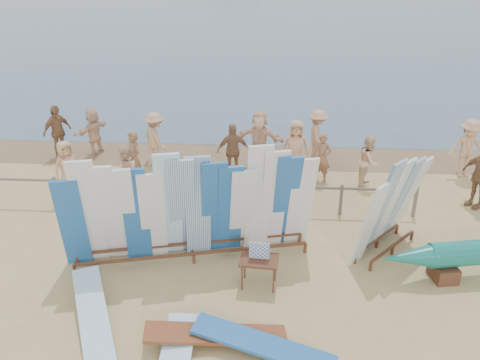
# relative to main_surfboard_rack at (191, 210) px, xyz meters

# --- Properties ---
(ground) EXTENTS (160.00, 160.00, 0.00)m
(ground) POSITION_rel_main_surfboard_rack_xyz_m (-0.24, -0.63, -1.30)
(ground) COLOR tan
(ground) RESTS_ON ground
(wet_sand_strip) EXTENTS (40.00, 2.60, 0.01)m
(wet_sand_strip) POSITION_rel_main_surfboard_rack_xyz_m (-0.24, 6.57, -1.30)
(wet_sand_strip) COLOR #806448
(wet_sand_strip) RESTS_ON ground
(fence) EXTENTS (12.08, 0.08, 0.90)m
(fence) POSITION_rel_main_surfboard_rack_xyz_m (-0.24, 2.37, -0.67)
(fence) COLOR #726456
(fence) RESTS_ON ground
(main_surfboard_rack) EXTENTS (5.80, 1.98, 2.90)m
(main_surfboard_rack) POSITION_rel_main_surfboard_rack_xyz_m (0.00, 0.00, 0.00)
(main_surfboard_rack) COLOR brown
(main_surfboard_rack) RESTS_ON ground
(side_surfboard_rack) EXTENTS (2.00, 2.13, 2.62)m
(side_surfboard_rack) POSITION_rel_main_surfboard_rack_xyz_m (4.63, 0.58, -0.12)
(side_surfboard_rack) COLOR brown
(side_surfboard_rack) RESTS_ON ground
(vendor_table) EXTENTS (0.88, 0.65, 1.10)m
(vendor_table) POSITION_rel_main_surfboard_rack_xyz_m (1.60, -0.97, -0.93)
(vendor_table) COLOR brown
(vendor_table) RESTS_ON ground
(flat_board_c) EXTENTS (2.74, 0.92, 0.36)m
(flat_board_c) POSITION_rel_main_surfboard_rack_xyz_m (0.85, -2.76, -1.30)
(flat_board_c) COLOR brown
(flat_board_c) RESTS_ON ground
(flat_board_d) EXTENTS (2.74, 1.23, 0.37)m
(flat_board_d) POSITION_rel_main_surfboard_rack_xyz_m (1.74, -2.98, -1.30)
(flat_board_d) COLOR #2261AE
(flat_board_d) RESTS_ON ground
(flat_board_a) EXTENTS (1.61, 2.68, 0.43)m
(flat_board_a) POSITION_rel_main_surfboard_rack_xyz_m (-1.64, -2.38, -1.30)
(flat_board_a) COLOR #99CDF5
(flat_board_a) RESTS_ON ground
(beach_chair_left) EXTENTS (0.75, 0.77, 0.97)m
(beach_chair_left) POSITION_rel_main_surfboard_rack_xyz_m (-0.61, 3.54, -1.01)
(beach_chair_left) COLOR #B11223
(beach_chair_left) RESTS_ON ground
(beach_chair_right) EXTENTS (0.53, 0.55, 0.84)m
(beach_chair_right) POSITION_rel_main_surfboard_rack_xyz_m (2.01, 3.64, -1.05)
(beach_chair_right) COLOR #B11223
(beach_chair_right) RESTS_ON ground
(stroller) EXTENTS (0.63, 0.85, 1.10)m
(stroller) POSITION_rel_main_surfboard_rack_xyz_m (1.95, 3.40, -0.86)
(stroller) COLOR #B11223
(stroller) RESTS_ON ground
(beachgoer_6) EXTENTS (0.92, 0.45, 1.87)m
(beachgoer_6) POSITION_rel_main_surfboard_rack_xyz_m (2.58, 4.84, -0.36)
(beachgoer_6) COLOR tan
(beachgoer_6) RESTS_ON ground
(beachgoer_7) EXTENTS (0.65, 0.49, 1.58)m
(beachgoer_7) POSITION_rel_main_surfboard_rack_xyz_m (3.39, 4.50, -0.51)
(beachgoer_7) COLOR #8C6042
(beachgoer_7) RESTS_ON ground
(beachgoer_0) EXTENTS (0.84, 0.88, 1.68)m
(beachgoer_0) POSITION_rel_main_surfboard_rack_xyz_m (-4.15, 3.14, -0.46)
(beachgoer_0) COLOR tan
(beachgoer_0) RESTS_ON ground
(beachgoer_8) EXTENTS (0.62, 0.86, 1.61)m
(beachgoer_8) POSITION_rel_main_surfboard_rack_xyz_m (4.79, 4.30, -0.49)
(beachgoer_8) COLOR beige
(beachgoer_8) RESTS_ON ground
(beachgoer_10) EXTENTS (1.01, 1.18, 1.88)m
(beachgoer_10) POSITION_rel_main_surfboard_rack_xyz_m (7.64, 3.10, -0.36)
(beachgoer_10) COLOR #8C6042
(beachgoer_10) RESTS_ON ground
(beachgoer_11) EXTENTS (1.10, 1.61, 1.67)m
(beachgoer_11) POSITION_rel_main_surfboard_rack_xyz_m (-4.41, 6.33, -0.47)
(beachgoer_11) COLOR beige
(beachgoer_11) RESTS_ON ground
(beachgoer_3) EXTENTS (1.12, 1.21, 1.81)m
(beachgoer_3) POSITION_rel_main_surfboard_rack_xyz_m (-2.03, 5.51, -0.39)
(beachgoer_3) COLOR tan
(beachgoer_3) RESTS_ON ground
(beachgoer_1) EXTENTS (0.67, 0.72, 1.75)m
(beachgoer_1) POSITION_rel_main_surfboard_rack_xyz_m (-2.34, 3.88, -0.42)
(beachgoer_1) COLOR #8C6042
(beachgoer_1) RESTS_ON ground
(beachgoer_2) EXTENTS (0.65, 0.88, 1.63)m
(beachgoer_2) POSITION_rel_main_surfboard_rack_xyz_m (-2.35, 2.97, -0.48)
(beachgoer_2) COLOR beige
(beachgoer_2) RESTS_ON ground
(beachgoer_extra_0) EXTENTS (1.27, 0.63, 1.89)m
(beachgoer_extra_0) POSITION_rel_main_surfboard_rack_xyz_m (8.02, 5.21, -0.35)
(beachgoer_extra_0) COLOR tan
(beachgoer_extra_0) RESTS_ON ground
(beachgoer_5) EXTENTS (1.83, 0.95, 1.88)m
(beachgoer_5) POSITION_rel_main_surfboard_rack_xyz_m (1.41, 5.66, -0.36)
(beachgoer_5) COLOR beige
(beachgoer_5) RESTS_ON ground
(beachgoer_4) EXTENTS (1.08, 0.62, 1.74)m
(beachgoer_4) POSITION_rel_main_surfboard_rack_xyz_m (0.62, 4.74, -0.43)
(beachgoer_4) COLOR #8C6042
(beachgoer_4) RESTS_ON ground
(beachgoer_9) EXTENTS (0.61, 1.21, 1.80)m
(beachgoer_9) POSITION_rel_main_surfboard_rack_xyz_m (3.37, 6.16, -0.40)
(beachgoer_9) COLOR tan
(beachgoer_9) RESTS_ON ground
(beachgoer_extra_1) EXTENTS (0.99, 1.16, 1.85)m
(beachgoer_extra_1) POSITION_rel_main_surfboard_rack_xyz_m (-5.55, 5.97, -0.37)
(beachgoer_extra_1) COLOR #8C6042
(beachgoer_extra_1) RESTS_ON ground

